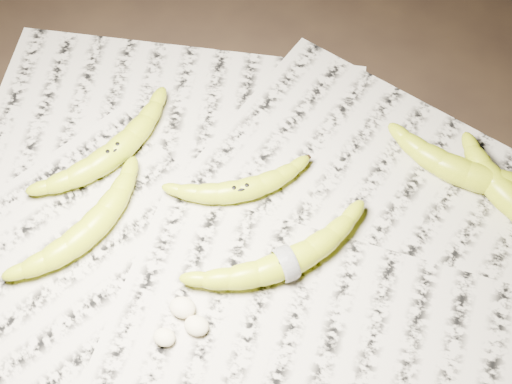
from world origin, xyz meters
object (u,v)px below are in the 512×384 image
(banana_left_a, at_px, (113,152))
(banana_left_b, at_px, (88,229))
(banana_upper_a, at_px, (468,173))
(banana_center, at_px, (240,189))
(banana_taped, at_px, (286,263))

(banana_left_a, height_order, banana_left_b, banana_left_b)
(banana_left_b, height_order, banana_upper_a, banana_upper_a)
(banana_left_a, distance_m, banana_upper_a, 0.49)
(banana_upper_a, bearing_deg, banana_center, -152.10)
(banana_taped, bearing_deg, banana_center, 93.97)
(banana_left_b, bearing_deg, banana_center, -31.89)
(banana_left_b, distance_m, banana_upper_a, 0.52)
(banana_left_a, xyz_separation_m, banana_taped, (0.28, -0.08, 0.00))
(banana_taped, bearing_deg, banana_upper_a, 3.34)
(banana_center, relative_size, banana_upper_a, 0.84)
(banana_center, height_order, banana_taped, banana_taped)
(banana_left_a, distance_m, banana_left_b, 0.12)
(banana_left_a, xyz_separation_m, banana_center, (0.19, 0.00, -0.00))
(banana_left_a, distance_m, banana_center, 0.19)
(banana_left_b, relative_size, banana_center, 1.13)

